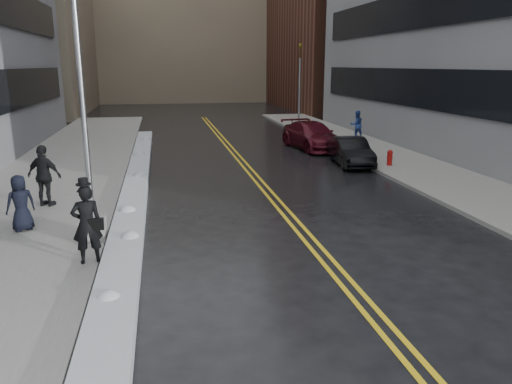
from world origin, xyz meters
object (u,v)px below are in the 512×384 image
lamppost (87,152)px  pedestrian_east (357,125)px  car_black (351,151)px  traffic_signal (299,83)px  pedestrian_fedora (87,224)px  pedestrian_c (21,203)px  car_maroon (312,136)px  pedestrian_d (44,176)px  fire_hydrant (390,157)px

lamppost → pedestrian_east: 21.64m
pedestrian_east → car_black: 8.01m
traffic_signal → pedestrian_fedora: bearing=-116.3°
pedestrian_c → car_maroon: bearing=-163.7°
lamppost → car_black: lamppost is taller
lamppost → pedestrian_c: (-2.06, 1.17, -1.58)m
pedestrian_d → car_maroon: (12.30, 10.33, -0.40)m
pedestrian_d → pedestrian_c: bearing=110.1°
lamppost → pedestrian_east: lamppost is taller
pedestrian_d → lamppost: bearing=140.5°
lamppost → pedestrian_east: (14.02, 16.42, -1.50)m
lamppost → pedestrian_fedora: size_ratio=4.04×
fire_hydrant → car_maroon: 6.35m
traffic_signal → pedestrian_east: size_ratio=3.41×
fire_hydrant → traffic_signal: bearing=92.0°
pedestrian_fedora → car_maroon: (10.27, 15.69, -0.33)m
fire_hydrant → pedestrian_fedora: bearing=-141.7°
fire_hydrant → pedestrian_c: 15.91m
pedestrian_fedora → pedestrian_c: size_ratio=1.18×
car_black → fire_hydrant: bearing=-30.1°
lamppost → pedestrian_d: lamppost is taller
fire_hydrant → pedestrian_c: (-14.36, -6.83, 0.40)m
lamppost → pedestrian_c: 2.85m
fire_hydrant → pedestrian_d: size_ratio=0.36×
pedestrian_fedora → pedestrian_c: (-2.16, 2.81, -0.14)m
pedestrian_fedora → pedestrian_east: 22.80m
car_black → car_maroon: 4.97m
car_black → traffic_signal: bearing=91.7°
pedestrian_fedora → car_maroon: pedestrian_fedora is taller
pedestrian_east → car_black: pedestrian_east is taller
lamppost → pedestrian_d: size_ratio=3.74×
lamppost → fire_hydrant: size_ratio=10.45×
pedestrian_fedora → pedestrian_d: 5.73m
pedestrian_east → lamppost: bearing=47.1°
lamppost → pedestrian_fedora: lamppost is taller
traffic_signal → pedestrian_east: 6.45m
pedestrian_east → car_black: size_ratio=0.44×
fire_hydrant → pedestrian_fedora: 15.56m
pedestrian_east → car_maroon: pedestrian_east is taller
pedestrian_c → pedestrian_east: size_ratio=0.91×
lamppost → car_maroon: size_ratio=1.45×
traffic_signal → pedestrian_east: traffic_signal is taller
pedestrian_c → pedestrian_east: 22.16m
pedestrian_fedora → car_maroon: size_ratio=0.36×
traffic_signal → pedestrian_c: 25.14m
lamppost → pedestrian_d: (-1.93, 3.72, -1.37)m
lamppost → pedestrian_d: bearing=117.4°
lamppost → car_maroon: 17.56m
fire_hydrant → pedestrian_east: size_ratio=0.41×
fire_hydrant → lamppost: bearing=-147.0°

